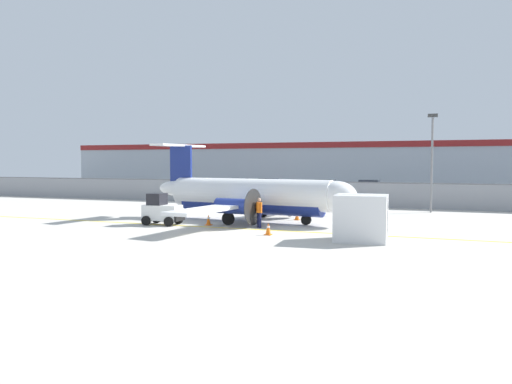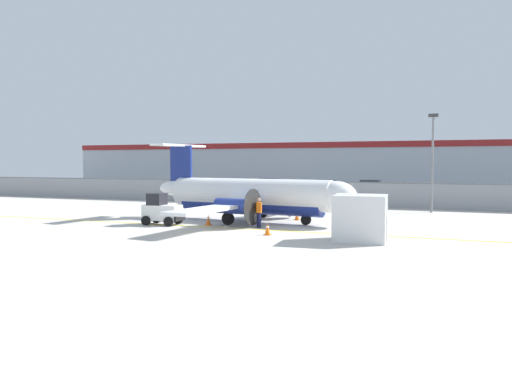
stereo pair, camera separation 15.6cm
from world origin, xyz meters
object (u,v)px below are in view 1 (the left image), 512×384
(parked_car_1, at_px, (267,185))
(parked_car_2, at_px, (324,186))
(baggage_tug, at_px, (162,210))
(parked_car_3, at_px, (368,187))
(commuter_airplane, at_px, (254,196))
(apron_light_pole, at_px, (432,154))
(traffic_cone_near_left, at_px, (297,215))
(parked_car_4, at_px, (413,191))
(parked_car_5, at_px, (481,192))
(traffic_cone_far_left, at_px, (208,220))
(traffic_cone_near_right, at_px, (345,218))
(traffic_cone_far_right, at_px, (268,229))
(ground_crew_worker, at_px, (259,211))
(parked_car_0, at_px, (237,185))
(cargo_container, at_px, (361,218))

(parked_car_1, xyz_separation_m, parked_car_2, (7.66, -1.78, 0.00))
(baggage_tug, relative_size, parked_car_3, 0.55)
(commuter_airplane, height_order, parked_car_1, commuter_airplane)
(apron_light_pole, bearing_deg, baggage_tug, -138.27)
(traffic_cone_near_left, distance_m, parked_car_1, 30.62)
(traffic_cone_near_left, bearing_deg, parked_car_4, 74.03)
(parked_car_2, height_order, parked_car_5, same)
(traffic_cone_far_left, height_order, parked_car_5, parked_car_5)
(parked_car_2, bearing_deg, traffic_cone_near_right, 104.99)
(traffic_cone_far_left, relative_size, traffic_cone_far_right, 1.00)
(traffic_cone_far_right, distance_m, apron_light_pole, 17.26)
(baggage_tug, relative_size, ground_crew_worker, 1.39)
(traffic_cone_far_left, xyz_separation_m, parked_car_0, (-11.19, 31.09, 0.58))
(commuter_airplane, xyz_separation_m, traffic_cone_far_right, (2.74, -5.13, -1.29))
(traffic_cone_far_left, height_order, traffic_cone_far_right, same)
(parked_car_5, bearing_deg, traffic_cone_near_left, 64.65)
(parked_car_2, xyz_separation_m, parked_car_5, (16.43, -4.93, 0.00))
(parked_car_4, relative_size, parked_car_5, 0.98)
(parked_car_0, distance_m, parked_car_3, 16.11)
(parked_car_1, distance_m, parked_car_3, 12.67)
(traffic_cone_near_right, height_order, parked_car_3, parked_car_3)
(traffic_cone_near_right, xyz_separation_m, parked_car_5, (8.97, 21.87, 0.58))
(traffic_cone_far_right, xyz_separation_m, parked_car_4, (5.52, 27.72, 0.58))
(cargo_container, relative_size, parked_car_2, 0.60)
(traffic_cone_near_left, distance_m, traffic_cone_far_right, 6.93)
(traffic_cone_near_left, xyz_separation_m, parked_car_3, (0.71, 27.30, 0.58))
(cargo_container, bearing_deg, traffic_cone_far_left, 159.86)
(traffic_cone_far_right, xyz_separation_m, parked_car_1, (-12.36, 35.11, 0.58))
(traffic_cone_near_left, bearing_deg, parked_car_3, 88.50)
(traffic_cone_near_right, height_order, parked_car_4, parked_car_4)
(commuter_airplane, height_order, parked_car_3, commuter_airplane)
(parked_car_3, bearing_deg, parked_car_4, 131.18)
(traffic_cone_far_right, bearing_deg, parked_car_5, 67.56)
(traffic_cone_far_left, relative_size, parked_car_5, 0.15)
(traffic_cone_near_left, bearing_deg, commuter_airplane, -142.25)
(ground_crew_worker, relative_size, parked_car_3, 0.40)
(commuter_airplane, height_order, parked_car_2, commuter_airplane)
(parked_car_5, bearing_deg, traffic_cone_far_right, 71.74)
(traffic_cone_far_left, xyz_separation_m, parked_car_4, (10.14, 25.21, 0.58))
(ground_crew_worker, relative_size, traffic_cone_far_left, 2.66)
(traffic_cone_near_left, relative_size, parked_car_5, 0.15)
(traffic_cone_near_left, height_order, parked_car_3, parked_car_3)
(parked_car_2, bearing_deg, parked_car_1, -13.67)
(apron_light_pole, bearing_deg, parked_car_1, 134.71)
(ground_crew_worker, xyz_separation_m, traffic_cone_far_right, (1.44, -2.56, -0.64))
(cargo_container, bearing_deg, baggage_tug, 167.04)
(parked_car_0, relative_size, parked_car_3, 1.03)
(ground_crew_worker, xyz_separation_m, parked_car_3, (1.71, 31.65, -0.06))
(cargo_container, xyz_separation_m, parked_car_2, (-9.46, 33.66, -0.21))
(commuter_airplane, xyz_separation_m, traffic_cone_far_left, (-1.89, -2.62, -1.29))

